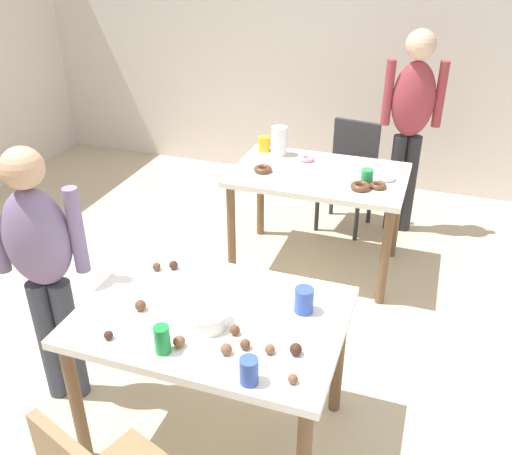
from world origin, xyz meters
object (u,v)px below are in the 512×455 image
(dining_table_far, at_px, (318,186))
(pitcher_far, at_px, (279,141))
(soda_can, at_px, (162,339))
(person_adult_far, at_px, (411,116))
(chair_far_table, at_px, (350,169))
(mixing_bowl, at_px, (207,318))
(dining_table_near, at_px, (212,330))
(person_girl_near, at_px, (42,261))

(dining_table_far, distance_m, pitcher_far, 0.48)
(dining_table_far, height_order, soda_can, soda_can)
(dining_table_far, distance_m, person_adult_far, 0.99)
(chair_far_table, relative_size, mixing_bowl, 4.62)
(pitcher_far, bearing_deg, person_adult_far, 31.74)
(dining_table_far, relative_size, person_adult_far, 0.74)
(dining_table_far, distance_m, mixing_bowl, 1.79)
(dining_table_far, relative_size, chair_far_table, 1.37)
(chair_far_table, distance_m, pitcher_far, 0.77)
(dining_table_near, bearing_deg, mixing_bowl, -79.49)
(mixing_bowl, distance_m, soda_can, 0.24)
(dining_table_near, distance_m, pitcher_far, 1.96)
(dining_table_far, height_order, person_adult_far, person_adult_far)
(chair_far_table, relative_size, person_girl_near, 0.61)
(dining_table_near, distance_m, person_adult_far, 2.57)
(chair_far_table, bearing_deg, person_adult_far, 4.89)
(mixing_bowl, relative_size, pitcher_far, 0.88)
(dining_table_far, bearing_deg, dining_table_near, -92.97)
(person_adult_far, height_order, pitcher_far, person_adult_far)
(mixing_bowl, bearing_deg, chair_far_table, 86.13)
(person_girl_near, xyz_separation_m, mixing_bowl, (0.88, -0.07, -0.06))
(dining_table_near, xyz_separation_m, person_girl_near, (-0.87, -0.01, 0.20))
(chair_far_table, xyz_separation_m, person_adult_far, (0.42, 0.04, 0.48))
(person_girl_near, height_order, mixing_bowl, person_girl_near)
(person_girl_near, xyz_separation_m, pitcher_far, (0.60, 1.94, 0.01))
(dining_table_near, bearing_deg, dining_table_far, 87.03)
(mixing_bowl, bearing_deg, person_adult_far, 76.90)
(mixing_bowl, xyz_separation_m, soda_can, (-0.10, -0.22, 0.03))
(dining_table_near, height_order, soda_can, soda_can)
(dining_table_near, xyz_separation_m, mixing_bowl, (0.01, -0.08, 0.13))
(mixing_bowl, height_order, soda_can, soda_can)
(dining_table_far, bearing_deg, soda_can, -94.94)
(dining_table_far, xyz_separation_m, pitcher_far, (-0.36, 0.23, 0.21))
(dining_table_near, relative_size, soda_can, 9.64)
(dining_table_far, height_order, mixing_bowl, mixing_bowl)
(dining_table_near, bearing_deg, chair_far_table, 85.66)
(mixing_bowl, distance_m, pitcher_far, 2.03)
(mixing_bowl, bearing_deg, dining_table_near, 100.51)
(dining_table_far, distance_m, chair_far_table, 0.76)
(person_girl_near, bearing_deg, dining_table_near, 0.52)
(dining_table_far, relative_size, mixing_bowl, 6.32)
(soda_can, distance_m, pitcher_far, 2.23)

